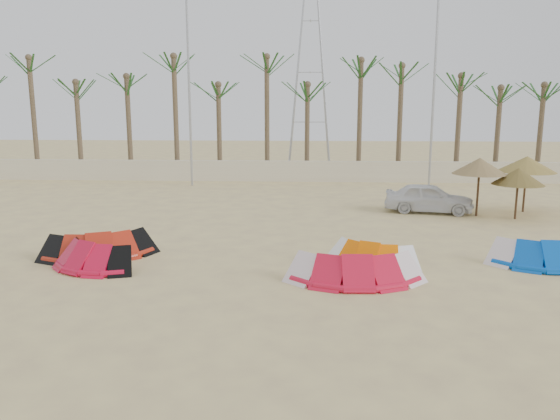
# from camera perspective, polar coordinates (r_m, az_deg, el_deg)

# --- Properties ---
(ground) EXTENTS (120.00, 120.00, 0.00)m
(ground) POSITION_cam_1_polar(r_m,az_deg,el_deg) (12.97, -1.40, -10.79)
(ground) COLOR #DEC77C
(ground) RESTS_ON ground
(boundary_wall) EXTENTS (60.00, 0.30, 1.30)m
(boundary_wall) POSITION_cam_1_polar(r_m,az_deg,el_deg) (34.27, 1.40, 4.07)
(boundary_wall) COLOR beige
(boundary_wall) RESTS_ON ground
(palm_line) EXTENTS (52.00, 4.00, 7.70)m
(palm_line) POSITION_cam_1_polar(r_m,az_deg,el_deg) (35.54, 2.62, 13.68)
(palm_line) COLOR brown
(palm_line) RESTS_ON ground
(lamp_b) EXTENTS (1.25, 0.14, 11.00)m
(lamp_b) POSITION_cam_1_polar(r_m,az_deg,el_deg) (32.75, -9.41, 12.58)
(lamp_b) COLOR #A5A8AD
(lamp_b) RESTS_ON ground
(lamp_c) EXTENTS (1.25, 0.14, 11.00)m
(lamp_c) POSITION_cam_1_polar(r_m,az_deg,el_deg) (32.79, 15.86, 12.31)
(lamp_c) COLOR #A5A8AD
(lamp_c) RESTS_ON ground
(pylon) EXTENTS (3.00, 3.00, 14.00)m
(pylon) POSITION_cam_1_polar(r_m,az_deg,el_deg) (40.29, 3.06, 4.18)
(pylon) COLOR #A5A8AD
(pylon) RESTS_ON ground
(kite_red_left) EXTENTS (3.88, 2.63, 0.90)m
(kite_red_left) POSITION_cam_1_polar(r_m,az_deg,el_deg) (18.60, -18.06, -3.19)
(kite_red_left) COLOR #A72211
(kite_red_left) RESTS_ON ground
(kite_red_mid) EXTENTS (3.45, 2.57, 0.90)m
(kite_red_mid) POSITION_cam_1_polar(r_m,az_deg,el_deg) (17.41, -18.82, -4.21)
(kite_red_mid) COLOR red
(kite_red_mid) RESTS_ON ground
(kite_red_right) EXTENTS (3.71, 1.64, 0.90)m
(kite_red_right) POSITION_cam_1_polar(r_m,az_deg,el_deg) (15.45, 7.78, -5.60)
(kite_red_right) COLOR red
(kite_red_right) RESTS_ON ground
(kite_orange) EXTENTS (3.31, 2.44, 0.90)m
(kite_orange) POSITION_cam_1_polar(r_m,az_deg,el_deg) (16.60, 9.32, -4.49)
(kite_orange) COLOR #FF6E00
(kite_orange) RESTS_ON ground
(kite_blue) EXTENTS (3.60, 1.73, 0.90)m
(kite_blue) POSITION_cam_1_polar(r_m,az_deg,el_deg) (18.60, 26.05, -3.78)
(kite_blue) COLOR #044CBD
(kite_blue) RESTS_ON ground
(parasol_left) EXTENTS (2.30, 2.30, 2.54)m
(parasol_left) POSITION_cam_1_polar(r_m,az_deg,el_deg) (24.99, 20.13, 4.33)
(parasol_left) COLOR #4C331E
(parasol_left) RESTS_ON ground
(parasol_mid) EXTENTS (2.14, 2.14, 2.18)m
(parasol_mid) POSITION_cam_1_polar(r_m,az_deg,el_deg) (24.97, 23.65, 3.23)
(parasol_mid) COLOR #4C331E
(parasol_mid) RESTS_ON ground
(parasol_right) EXTENTS (2.55, 2.55, 2.52)m
(parasol_right) POSITION_cam_1_polar(r_m,az_deg,el_deg) (26.76, 24.39, 4.39)
(parasol_right) COLOR #4C331E
(parasol_right) RESTS_ON ground
(car) EXTENTS (4.11, 2.30, 1.32)m
(car) POSITION_cam_1_polar(r_m,az_deg,el_deg) (25.40, 15.30, 1.23)
(car) COLOR white
(car) RESTS_ON ground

